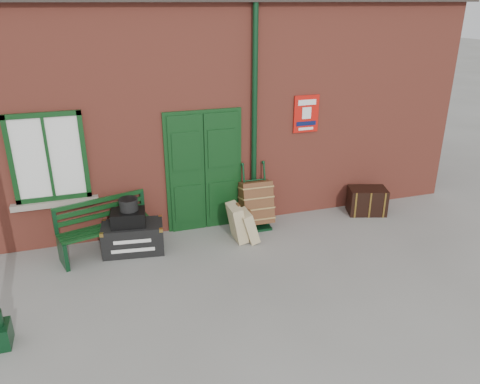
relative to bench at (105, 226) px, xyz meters
name	(u,v)px	position (x,y,z in m)	size (l,w,h in m)	color
ground	(245,261)	(2.15, -1.06, -0.49)	(80.00, 80.00, 0.00)	gray
station_building	(194,94)	(2.15, 2.43, 1.67)	(10.30, 4.30, 4.36)	#A24534
bench	(105,226)	(0.00, 0.00, 0.00)	(1.64, 0.89, 0.97)	#0E3514
houdini_trunk	(133,238)	(0.44, -0.13, -0.23)	(1.02, 0.56, 0.51)	black
strongbox	(128,218)	(0.39, -0.13, 0.15)	(0.56, 0.41, 0.26)	black
hatbox	(129,204)	(0.42, -0.10, 0.38)	(0.31, 0.31, 0.20)	black
suitcase_back	(237,223)	(2.26, -0.29, -0.15)	(0.19, 0.47, 0.66)	tan
suitcase_front	(248,226)	(2.44, -0.39, -0.19)	(0.17, 0.43, 0.57)	tan
porter_trolley	(256,203)	(2.78, 0.17, -0.02)	(0.59, 0.64, 1.20)	black
dark_trunk	(367,201)	(5.12, 0.01, -0.22)	(0.74, 0.48, 0.53)	black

